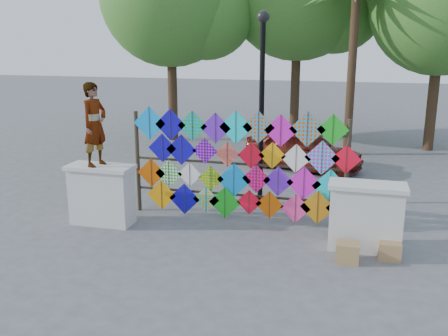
{
  "coord_description": "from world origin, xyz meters",
  "views": [
    {
      "loc": [
        2.38,
        -9.3,
        3.81
      ],
      "look_at": [
        -0.23,
        0.6,
        1.19
      ],
      "focal_mm": 40.0,
      "sensor_mm": 36.0,
      "label": 1
    }
  ],
  "objects": [
    {
      "name": "ground",
      "position": [
        0.0,
        0.0,
        0.0
      ],
      "size": [
        80.0,
        80.0,
        0.0
      ],
      "primitive_type": "plane",
      "color": "slate",
      "rests_on": "ground"
    },
    {
      "name": "parapet_left",
      "position": [
        -2.7,
        -0.2,
        0.65
      ],
      "size": [
        1.4,
        0.65,
        1.28
      ],
      "color": "silver",
      "rests_on": "ground"
    },
    {
      "name": "parapet_right",
      "position": [
        2.7,
        -0.2,
        0.65
      ],
      "size": [
        1.4,
        0.65,
        1.28
      ],
      "color": "silver",
      "rests_on": "ground"
    },
    {
      "name": "kite_rack",
      "position": [
        0.1,
        0.72,
        1.23
      ],
      "size": [
        4.92,
        0.24,
        2.44
      ],
      "color": "#332A1C",
      "rests_on": "ground"
    },
    {
      "name": "tree_east",
      "position": [
        5.09,
        9.53,
        4.99
      ],
      "size": [
        5.4,
        4.8,
        7.42
      ],
      "color": "#48331F",
      "rests_on": "ground"
    },
    {
      "name": "palm_tree",
      "position": [
        2.2,
        8.0,
        4.95
      ],
      "size": [
        3.62,
        3.62,
        5.83
      ],
      "color": "#48331F",
      "rests_on": "ground"
    },
    {
      "name": "vendor_woman",
      "position": [
        -2.76,
        -0.2,
        2.14
      ],
      "size": [
        0.54,
        0.7,
        1.72
      ],
      "primitive_type": "imported",
      "rotation": [
        0.0,
        0.0,
        1.35
      ],
      "color": "#99999E",
      "rests_on": "parapet_left"
    },
    {
      "name": "sedan",
      "position": [
        0.94,
        5.6,
        0.61
      ],
      "size": [
        3.86,
        2.69,
        1.22
      ],
      "primitive_type": "imported",
      "rotation": [
        0.0,
        0.0,
        1.18
      ],
      "color": "#5D1910",
      "rests_on": "ground"
    },
    {
      "name": "lamppost",
      "position": [
        0.3,
        2.0,
        2.69
      ],
      "size": [
        0.28,
        0.28,
        4.46
      ],
      "color": "black",
      "rests_on": "ground"
    },
    {
      "name": "cardboard_box_near",
      "position": [
        2.41,
        -0.85,
        0.18
      ],
      "size": [
        0.4,
        0.35,
        0.35
      ],
      "primitive_type": "cube",
      "color": "tan",
      "rests_on": "ground"
    },
    {
      "name": "cardboard_box_far",
      "position": [
        3.14,
        -0.54,
        0.16
      ],
      "size": [
        0.39,
        0.36,
        0.33
      ],
      "primitive_type": "cube",
      "color": "tan",
      "rests_on": "ground"
    }
  ]
}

